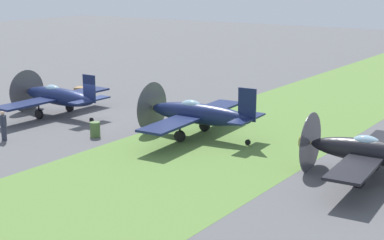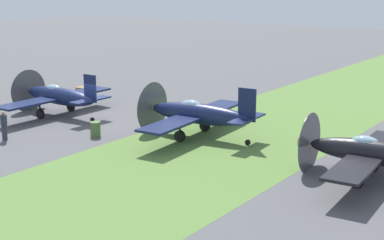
% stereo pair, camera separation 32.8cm
% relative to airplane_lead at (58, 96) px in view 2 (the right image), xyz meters
% --- Properties ---
extents(ground_plane, '(160.00, 160.00, 0.00)m').
position_rel_airplane_lead_xyz_m(ground_plane, '(0.51, -2.86, -1.36)').
color(ground_plane, '#515154').
extents(grass_verge, '(120.00, 11.00, 0.01)m').
position_rel_airplane_lead_xyz_m(grass_verge, '(0.51, -12.98, -1.35)').
color(grass_verge, '#567A38').
rests_on(grass_verge, ground).
extents(airplane_lead, '(9.04, 7.19, 3.24)m').
position_rel_airplane_lead_xyz_m(airplane_lead, '(0.00, 0.00, 0.00)').
color(airplane_lead, '#141E47').
rests_on(airplane_lead, ground).
extents(airplane_wingman, '(9.48, 7.49, 3.37)m').
position_rel_airplane_lead_xyz_m(airplane_wingman, '(0.85, -10.88, 0.06)').
color(airplane_wingman, '#141E47').
rests_on(airplane_wingman, ground).
extents(airplane_trail, '(9.05, 7.16, 3.22)m').
position_rel_airplane_lead_xyz_m(airplane_trail, '(-0.81, -21.85, -0.01)').
color(airplane_trail, black).
rests_on(airplane_trail, ground).
extents(ground_crew_chief, '(0.38, 0.58, 1.73)m').
position_rel_airplane_lead_xyz_m(ground_crew_chief, '(-6.13, -2.14, -0.44)').
color(ground_crew_chief, '#2D3342').
rests_on(ground_crew_chief, ground).
extents(fuel_drum, '(0.60, 0.60, 0.90)m').
position_rel_airplane_lead_xyz_m(fuel_drum, '(-2.58, -5.92, -0.91)').
color(fuel_drum, '#476633').
rests_on(fuel_drum, ground).
extents(supply_crate, '(1.13, 1.13, 0.64)m').
position_rel_airplane_lead_xyz_m(supply_crate, '(6.18, 3.97, -1.04)').
color(supply_crate, olive).
rests_on(supply_crate, ground).
extents(runway_marker_cone, '(0.36, 0.36, 0.44)m').
position_rel_airplane_lead_xyz_m(runway_marker_cone, '(7.24, -7.06, -1.14)').
color(runway_marker_cone, orange).
rests_on(runway_marker_cone, ground).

